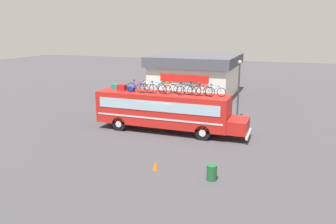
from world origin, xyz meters
TOP-DOWN VIEW (x-y plane):
  - ground_plane at (0.00, 0.00)m, footprint 120.00×120.00m
  - bus at (0.27, 0.00)m, footprint 11.67×2.43m
  - luggage_bag_1 at (-4.14, 0.33)m, footprint 0.54×0.44m
  - luggage_bag_2 at (-3.39, 0.01)m, footprint 0.67×0.42m
  - luggage_bag_3 at (-2.56, -0.07)m, footprint 0.52×0.38m
  - rooftop_bicycle_1 at (-1.84, -0.39)m, footprint 1.76×0.44m
  - rooftop_bicycle_2 at (-1.11, -0.33)m, footprint 1.73×0.44m
  - rooftop_bicycle_3 at (-0.38, -0.30)m, footprint 1.76×0.44m
  - rooftop_bicycle_4 at (0.27, 0.40)m, footprint 1.61×0.44m
  - rooftop_bicycle_5 at (1.03, -0.29)m, footprint 1.74×0.44m
  - rooftop_bicycle_6 at (1.74, 0.04)m, footprint 1.74×0.44m
  - rooftop_bicycle_7 at (2.48, 0.03)m, footprint 1.74×0.44m
  - rooftop_bicycle_8 at (3.18, -0.10)m, footprint 1.71×0.44m
  - rooftop_bicycle_9 at (3.95, 0.13)m, footprint 1.62×0.44m
  - roadside_building at (-1.59, 15.28)m, footprint 9.55×10.06m
  - trash_bin at (5.49, -7.12)m, footprint 0.53×0.53m
  - traffic_cone at (2.27, -6.94)m, footprint 0.32×0.32m
  - street_lamp at (4.92, 5.13)m, footprint 0.29×0.29m

SIDE VIEW (x-z plane):
  - ground_plane at x=0.00m, z-range 0.00..0.00m
  - traffic_cone at x=2.27m, z-range 0.00..0.53m
  - trash_bin at x=5.49m, z-range 0.00..0.83m
  - bus at x=0.27m, z-range 0.21..3.18m
  - roadside_building at x=-1.59m, z-range 0.07..4.72m
  - street_lamp at x=4.92m, z-range 0.38..5.50m
  - luggage_bag_3 at x=-2.56m, z-range 2.97..3.33m
  - luggage_bag_1 at x=-4.14m, z-range 2.97..3.38m
  - luggage_bag_2 at x=-3.39m, z-range 2.97..3.42m
  - rooftop_bicycle_4 at x=0.27m, z-range 2.90..3.76m
  - rooftop_bicycle_9 at x=3.95m, z-range 2.89..3.77m
  - rooftop_bicycle_6 at x=1.74m, z-range 2.89..3.78m
  - rooftop_bicycle_5 at x=1.03m, z-range 2.89..3.80m
  - rooftop_bicycle_3 at x=-0.38m, z-range 2.89..3.81m
  - rooftop_bicycle_2 at x=-1.11m, z-range 2.89..3.81m
  - rooftop_bicycle_8 at x=3.18m, z-range 2.89..3.82m
  - rooftop_bicycle_1 at x=-1.84m, z-range 2.88..3.84m
  - rooftop_bicycle_7 at x=2.48m, z-range 2.88..3.85m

